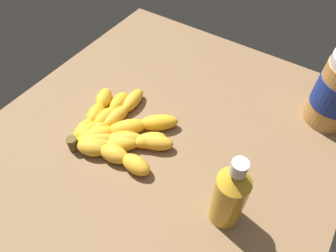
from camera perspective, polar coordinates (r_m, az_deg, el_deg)
ground_plane at (r=65.81cm, az=-0.02°, el=-2.49°), size 73.33×69.61×4.93cm
banana_bunch at (r=62.91cm, az=-9.91°, el=-0.91°), size 21.22×22.79×3.47cm
honey_bottle at (r=48.84cm, az=11.53°, el=-12.58°), size 5.25×5.25×16.38cm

